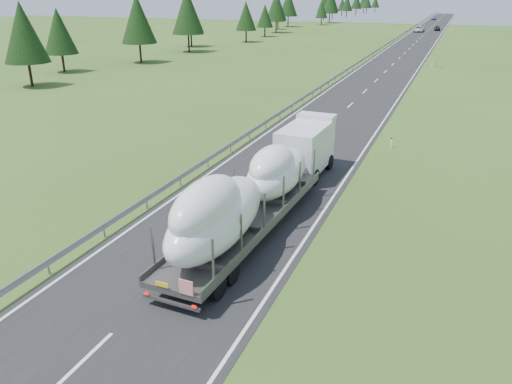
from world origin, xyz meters
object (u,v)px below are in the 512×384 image
at_px(distant_van, 419,29).
at_px(distant_car_blue, 434,18).
at_px(distant_car_dark, 437,28).
at_px(boat_truck, 261,183).
at_px(highway_sign, 437,56).

xyz_separation_m(distant_van, distant_car_blue, (-0.24, 75.31, -0.03)).
bearing_deg(distant_car_dark, boat_truck, -96.30).
relative_size(boat_truck, distant_van, 3.46).
distance_m(highway_sign, distant_van, 78.50).
height_order(highway_sign, boat_truck, boat_truck).
xyz_separation_m(distant_car_dark, distant_car_blue, (-5.14, 66.75, 0.03)).
xyz_separation_m(boat_truck, distant_car_blue, (-4.25, 220.60, -1.61)).
distance_m(distant_van, distant_car_blue, 75.31).
bearing_deg(distant_van, highway_sign, -80.56).
relative_size(distant_van, distant_car_blue, 1.23).
xyz_separation_m(highway_sign, distant_van, (-9.48, 77.92, -0.98)).
distance_m(boat_truck, distant_van, 145.35).
height_order(highway_sign, distant_car_dark, highway_sign).
height_order(boat_truck, distant_car_dark, boat_truck).
height_order(distant_van, distant_car_blue, distant_van).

